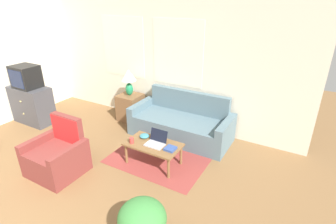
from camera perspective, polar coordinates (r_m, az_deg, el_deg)
name	(u,v)px	position (r m, az deg, el deg)	size (l,w,h in m)	color
wall_back	(153,62)	(5.66, -3.31, 10.88)	(6.40, 0.06, 2.60)	silver
rug	(169,149)	(4.88, 0.13, -8.03)	(1.64, 1.88, 0.01)	brown
couch	(182,124)	(5.22, 3.05, -2.58)	(1.97, 0.85, 0.86)	slate
armchair	(59,156)	(4.55, -22.72, -8.88)	(0.79, 0.72, 0.88)	brown
tv_dresser	(32,105)	(6.45, -27.41, 1.40)	(0.91, 0.49, 0.81)	#424247
television	(26,77)	(6.25, -28.55, 6.78)	(0.52, 0.43, 0.47)	black
side_table	(130,107)	(5.93, -8.17, 1.02)	(0.48, 0.48, 0.59)	brown
table_lamp	(129,78)	(5.70, -8.57, 7.27)	(0.32, 0.32, 0.57)	#1E8451
coffee_table	(153,146)	(4.34, -3.22, -7.43)	(0.91, 0.52, 0.38)	brown
laptop	(156,141)	(4.28, -2.57, -6.38)	(0.30, 0.26, 0.22)	#B7B7BC
cup_navy	(132,140)	(4.34, -7.93, -6.14)	(0.07, 0.07, 0.10)	#B23D38
snack_bowl	(144,136)	(4.49, -5.16, -5.20)	(0.17, 0.17, 0.06)	teal
book_red	(170,149)	(4.15, 0.52, -7.97)	(0.17, 0.18, 0.04)	#334C8E
potted_plant	(142,222)	(3.10, -5.61, -22.64)	(0.54, 0.54, 0.61)	#4C4C4C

